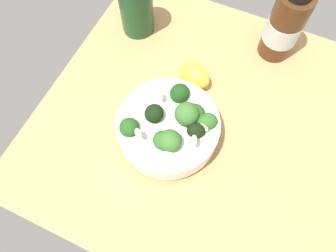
# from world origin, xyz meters

# --- Properties ---
(ground_plane) EXTENTS (0.60, 0.60, 0.04)m
(ground_plane) POSITION_xyz_m (0.00, 0.00, -0.02)
(ground_plane) COLOR tan
(bowl_of_broccoli) EXTENTS (0.18, 0.18, 0.10)m
(bowl_of_broccoli) POSITION_xyz_m (-0.03, -0.06, 0.04)
(bowl_of_broccoli) COLOR white
(bowl_of_broccoli) RESTS_ON ground_plane
(lemon_wedge) EXTENTS (0.08, 0.06, 0.05)m
(lemon_wedge) POSITION_xyz_m (-0.04, 0.07, 0.02)
(lemon_wedge) COLOR yellow
(lemon_wedge) RESTS_ON ground_plane
(bottle_tall) EXTENTS (0.07, 0.07, 0.16)m
(bottle_tall) POSITION_xyz_m (0.09, 0.22, 0.07)
(bottle_tall) COLOR #472814
(bottle_tall) RESTS_ON ground_plane
(bottle_short) EXTENTS (0.07, 0.07, 0.14)m
(bottle_short) POSITION_xyz_m (-0.21, 0.16, 0.07)
(bottle_short) COLOR #194723
(bottle_short) RESTS_ON ground_plane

